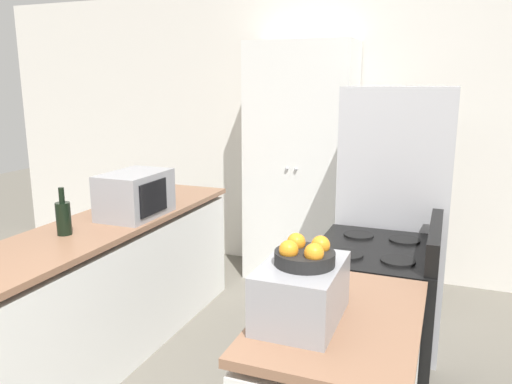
% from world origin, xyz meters
% --- Properties ---
extents(wall_back, '(7.00, 0.06, 2.60)m').
position_xyz_m(wall_back, '(0.00, 3.33, 1.30)').
color(wall_back, silver).
rests_on(wall_back, ground_plane).
extents(counter_left, '(0.60, 2.39, 0.90)m').
position_xyz_m(counter_left, '(-0.84, 1.30, 0.43)').
color(counter_left, silver).
rests_on(counter_left, ground_plane).
extents(pantry_cabinet, '(0.92, 0.54, 2.11)m').
position_xyz_m(pantry_cabinet, '(-0.05, 3.02, 1.05)').
color(pantry_cabinet, white).
rests_on(pantry_cabinet, ground_plane).
extents(stove, '(0.66, 0.74, 1.06)m').
position_xyz_m(stove, '(0.86, 1.40, 0.46)').
color(stove, black).
rests_on(stove, ground_plane).
extents(refrigerator, '(0.70, 0.79, 1.74)m').
position_xyz_m(refrigerator, '(0.88, 2.21, 0.87)').
color(refrigerator, '#B7B7BC').
rests_on(refrigerator, ground_plane).
extents(microwave, '(0.33, 0.49, 0.29)m').
position_xyz_m(microwave, '(-0.73, 1.49, 1.04)').
color(microwave, '#939399').
rests_on(microwave, counter_left).
extents(wine_bottle, '(0.08, 0.08, 0.28)m').
position_xyz_m(wine_bottle, '(-0.88, 0.99, 1.00)').
color(wine_bottle, black).
rests_on(wine_bottle, counter_left).
extents(toaster_oven, '(0.29, 0.41, 0.22)m').
position_xyz_m(toaster_oven, '(0.71, 0.46, 1.01)').
color(toaster_oven, '#939399').
rests_on(toaster_oven, counter_right).
extents(fruit_bowl, '(0.22, 0.22, 0.10)m').
position_xyz_m(fruit_bowl, '(0.72, 0.46, 1.16)').
color(fruit_bowl, black).
rests_on(fruit_bowl, toaster_oven).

